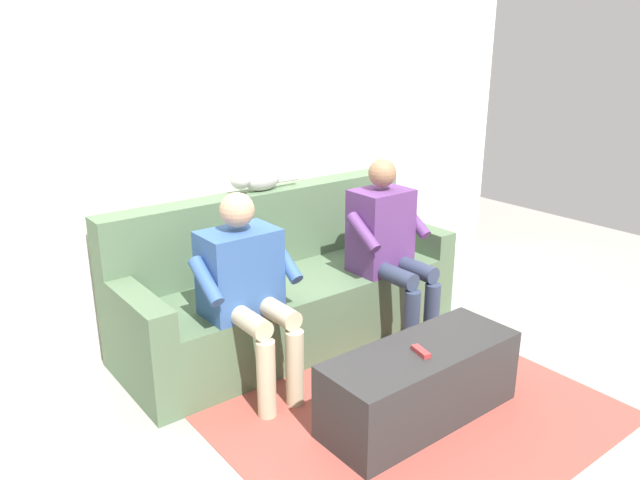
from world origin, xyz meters
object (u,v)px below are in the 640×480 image
object	(u,v)px
person_left_seated	(387,240)
person_right_seated	(246,282)
cat_on_backrest	(256,179)
coffee_table	(420,383)
couch	(286,289)
remote_red	(421,351)

from	to	relation	value
person_left_seated	person_right_seated	distance (m)	1.05
person_left_seated	cat_on_backrest	size ratio (longest dim) A/B	2.28
coffee_table	couch	bearing A→B (deg)	-90.00
couch	person_right_seated	distance (m)	0.72
couch	person_left_seated	bearing A→B (deg)	143.66
coffee_table	remote_red	size ratio (longest dim) A/B	9.18
cat_on_backrest	couch	bearing A→B (deg)	103.13
couch	cat_on_backrest	size ratio (longest dim) A/B	4.36
couch	cat_on_backrest	distance (m)	0.74
person_right_seated	cat_on_backrest	bearing A→B (deg)	-126.88
couch	person_right_seated	size ratio (longest dim) A/B	2.00
remote_red	person_left_seated	bearing A→B (deg)	-21.18
coffee_table	person_left_seated	world-z (taller)	person_left_seated
cat_on_backrest	remote_red	xyz separation A→B (m)	(-0.01, 1.47, -0.61)
couch	person_left_seated	size ratio (longest dim) A/B	1.91
coffee_table	cat_on_backrest	world-z (taller)	cat_on_backrest
person_left_seated	coffee_table	bearing A→B (deg)	57.03
cat_on_backrest	remote_red	distance (m)	1.59
couch	coffee_table	xyz separation A→B (m)	(0.00, 1.20, -0.13)
coffee_table	remote_red	world-z (taller)	remote_red
person_left_seated	person_right_seated	bearing A→B (deg)	-0.07
coffee_table	person_right_seated	xyz separation A→B (m)	(0.53, -0.81, 0.43)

